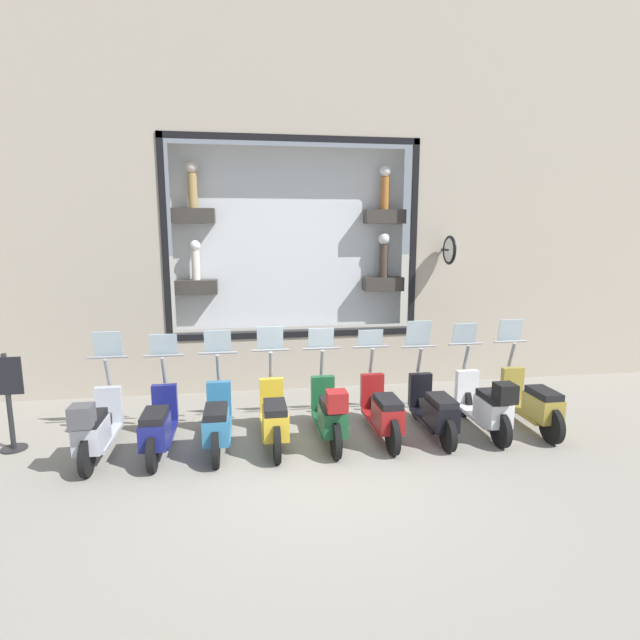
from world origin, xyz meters
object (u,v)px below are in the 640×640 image
(scooter_green_4, at_px, (330,413))
(scooter_yellow_5, at_px, (274,417))
(scooter_navy_7, at_px, (159,425))
(scooter_silver_8, at_px, (96,427))
(scooter_olive_0, at_px, (532,403))
(scooter_red_3, at_px, (383,411))
(shop_sign_post, at_px, (8,400))
(scooter_black_2, at_px, (434,409))
(scooter_teal_6, at_px, (217,421))
(scooter_white_1, at_px, (486,405))

(scooter_green_4, xyz_separation_m, scooter_yellow_5, (0.06, 0.82, -0.04))
(scooter_navy_7, relative_size, scooter_silver_8, 1.00)
(scooter_olive_0, distance_m, scooter_red_3, 2.47)
(scooter_red_3, bearing_deg, shop_sign_post, 85.34)
(scooter_red_3, bearing_deg, scooter_black_2, -90.04)
(scooter_olive_0, distance_m, scooter_teal_6, 4.95)
(scooter_yellow_5, distance_m, scooter_silver_8, 2.48)
(scooter_olive_0, xyz_separation_m, scooter_red_3, (-0.00, 2.47, -0.01))
(scooter_olive_0, distance_m, scooter_black_2, 1.65)
(scooter_silver_8, bearing_deg, scooter_white_1, -89.98)
(scooter_yellow_5, xyz_separation_m, scooter_silver_8, (-0.06, 2.47, 0.03))
(scooter_red_3, relative_size, scooter_green_4, 1.00)
(scooter_red_3, relative_size, scooter_silver_8, 1.00)
(scooter_olive_0, height_order, shop_sign_post, scooter_olive_0)
(scooter_black_2, height_order, scooter_navy_7, scooter_black_2)
(scooter_olive_0, relative_size, scooter_yellow_5, 1.00)
(scooter_green_4, bearing_deg, scooter_yellow_5, 85.85)
(scooter_olive_0, distance_m, scooter_green_4, 3.30)
(scooter_red_3, bearing_deg, scooter_yellow_5, 89.89)
(scooter_white_1, height_order, scooter_yellow_5, scooter_yellow_5)
(scooter_yellow_5, bearing_deg, scooter_white_1, -91.08)
(scooter_yellow_5, relative_size, scooter_silver_8, 1.00)
(scooter_red_3, relative_size, scooter_navy_7, 1.01)
(scooter_yellow_5, bearing_deg, scooter_red_3, -90.11)
(scooter_white_1, bearing_deg, scooter_green_4, 89.94)
(scooter_red_3, bearing_deg, scooter_white_1, -92.06)
(scooter_black_2, bearing_deg, scooter_olive_0, -89.85)
(scooter_white_1, height_order, scooter_black_2, scooter_black_2)
(scooter_navy_7, bearing_deg, scooter_teal_6, -89.80)
(scooter_black_2, bearing_deg, scooter_green_4, 91.95)
(scooter_red_3, bearing_deg, scooter_olive_0, -89.92)
(scooter_black_2, distance_m, scooter_red_3, 0.82)
(scooter_red_3, bearing_deg, scooter_green_4, 93.94)
(scooter_black_2, bearing_deg, shop_sign_post, 85.95)
(scooter_red_3, relative_size, scooter_teal_6, 1.00)
(scooter_teal_6, relative_size, scooter_silver_8, 1.00)
(scooter_white_1, xyz_separation_m, shop_sign_post, (0.50, 7.09, 0.29))
(scooter_black_2, bearing_deg, scooter_red_3, 89.96)
(scooter_teal_6, bearing_deg, scooter_red_3, -89.99)
(scooter_red_3, height_order, scooter_navy_7, scooter_navy_7)
(scooter_olive_0, height_order, scooter_white_1, scooter_olive_0)
(scooter_red_3, xyz_separation_m, scooter_navy_7, (-0.00, 3.30, -0.01))
(scooter_green_4, bearing_deg, shop_sign_post, 83.81)
(scooter_silver_8, bearing_deg, shop_sign_post, 68.97)
(scooter_navy_7, bearing_deg, scooter_yellow_5, -89.78)
(scooter_silver_8, bearing_deg, scooter_navy_7, -85.95)
(shop_sign_post, bearing_deg, scooter_silver_8, -111.03)
(scooter_white_1, bearing_deg, scooter_silver_8, 90.02)
(scooter_navy_7, bearing_deg, scooter_green_4, -91.24)
(scooter_white_1, relative_size, shop_sign_post, 1.25)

